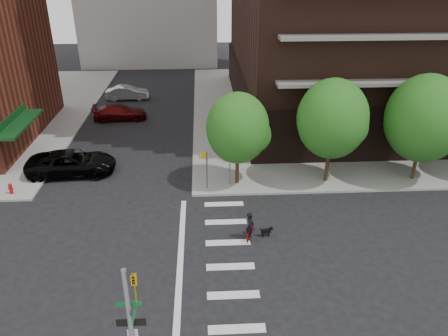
{
  "coord_description": "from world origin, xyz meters",
  "views": [
    {
      "loc": [
        1.76,
        -17.15,
        14.0
      ],
      "look_at": [
        3.0,
        6.0,
        2.5
      ],
      "focal_mm": 35.0,
      "sensor_mm": 36.0,
      "label": 1
    }
  ],
  "objects_px": {
    "parked_car_silver": "(127,93)",
    "fire_hydrant": "(11,188)",
    "parked_car_maroon": "(120,112)",
    "parked_car_black": "(72,163)",
    "scooter": "(250,229)",
    "dog_walker": "(250,226)"
  },
  "relations": [
    {
      "from": "fire_hydrant",
      "to": "parked_car_maroon",
      "type": "distance_m",
      "value": 14.67
    },
    {
      "from": "parked_car_maroon",
      "to": "parked_car_silver",
      "type": "height_order",
      "value": "parked_car_silver"
    },
    {
      "from": "parked_car_silver",
      "to": "scooter",
      "type": "relative_size",
      "value": 2.62
    },
    {
      "from": "parked_car_black",
      "to": "parked_car_maroon",
      "type": "relative_size",
      "value": 1.23
    },
    {
      "from": "parked_car_silver",
      "to": "dog_walker",
      "type": "distance_m",
      "value": 27.58
    },
    {
      "from": "parked_car_maroon",
      "to": "scooter",
      "type": "xyz_separation_m",
      "value": [
        10.05,
        -19.15,
        -0.27
      ]
    },
    {
      "from": "scooter",
      "to": "dog_walker",
      "type": "xyz_separation_m",
      "value": [
        -0.04,
        -0.23,
        0.38
      ]
    },
    {
      "from": "parked_car_maroon",
      "to": "dog_walker",
      "type": "xyz_separation_m",
      "value": [
        10.01,
        -19.39,
        0.12
      ]
    },
    {
      "from": "parked_car_black",
      "to": "scooter",
      "type": "bearing_deg",
      "value": -128.91
    },
    {
      "from": "fire_hydrant",
      "to": "parked_car_maroon",
      "type": "relative_size",
      "value": 0.15
    },
    {
      "from": "parked_car_silver",
      "to": "scooter",
      "type": "height_order",
      "value": "parked_car_silver"
    },
    {
      "from": "parked_car_silver",
      "to": "fire_hydrant",
      "type": "bearing_deg",
      "value": 164.36
    },
    {
      "from": "parked_car_black",
      "to": "scooter",
      "type": "distance_m",
      "value": 14.21
    },
    {
      "from": "parked_car_maroon",
      "to": "parked_car_silver",
      "type": "relative_size",
      "value": 1.11
    },
    {
      "from": "dog_walker",
      "to": "scooter",
      "type": "bearing_deg",
      "value": -0.25
    },
    {
      "from": "scooter",
      "to": "dog_walker",
      "type": "bearing_deg",
      "value": -83.35
    },
    {
      "from": "fire_hydrant",
      "to": "parked_car_silver",
      "type": "xyz_separation_m",
      "value": [
        4.48,
        20.12,
        0.17
      ]
    },
    {
      "from": "parked_car_maroon",
      "to": "parked_car_silver",
      "type": "xyz_separation_m",
      "value": [
        -0.22,
        6.23,
        0.02
      ]
    },
    {
      "from": "parked_car_maroon",
      "to": "dog_walker",
      "type": "relative_size",
      "value": 2.96
    },
    {
      "from": "fire_hydrant",
      "to": "parked_car_black",
      "type": "relative_size",
      "value": 0.12
    },
    {
      "from": "parked_car_maroon",
      "to": "scooter",
      "type": "distance_m",
      "value": 21.63
    },
    {
      "from": "scooter",
      "to": "fire_hydrant",
      "type": "bearing_deg",
      "value": 177.46
    }
  ]
}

